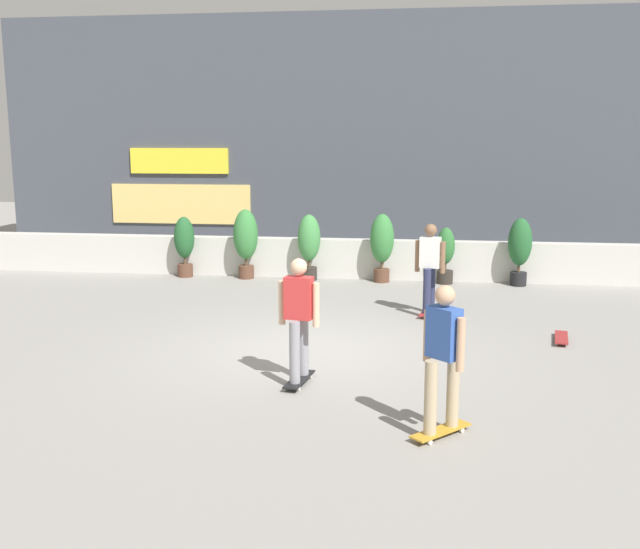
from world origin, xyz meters
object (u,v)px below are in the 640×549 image
Objects in this scene: potted_plant_3 at (382,242)px; skater_by_wall_left at (430,265)px; potted_plant_5 at (520,247)px; potted_plant_4 at (446,253)px; skater_mid_plaza at (299,315)px; potted_plant_0 at (184,242)px; potted_plant_2 at (309,242)px; skateboard_near_camera at (561,337)px; potted_plant_1 at (246,238)px; skater_far_right at (443,354)px.

potted_plant_3 is 0.91× the size of skater_by_wall_left.
skater_by_wall_left is at bearing -123.06° from potted_plant_5.
skater_mid_plaza is (-2.12, -7.18, 0.24)m from potted_plant_4.
potted_plant_0 is at bearing -180.00° from potted_plant_3.
potted_plant_4 is 0.84× the size of potted_plant_5.
skater_by_wall_left is at bearing -28.37° from potted_plant_0.
skater_mid_plaza reaches higher than potted_plant_2.
skateboard_near_camera is at bearing -30.34° from potted_plant_0.
skater_by_wall_left is at bearing -71.23° from potted_plant_3.
skater_mid_plaza is at bearing -145.63° from skateboard_near_camera.
potted_plant_2 is 7.25m from skater_mid_plaza.
potted_plant_2 is at bearing 131.48° from skater_by_wall_left.
potted_plant_3 is (3.15, 0.00, -0.04)m from potted_plant_1.
potted_plant_3 is (1.67, 0.00, 0.03)m from potted_plant_2.
skater_by_wall_left reaches higher than potted_plant_5.
potted_plant_3 is at bearing 84.46° from skater_mid_plaza.
skater_mid_plaza is (-3.73, -7.18, 0.07)m from potted_plant_5.
potted_plant_0 is 10.42m from skater_far_right.
potted_plant_0 is 0.91× the size of potted_plant_3.
potted_plant_4 is at bearing 82.87° from skater_by_wall_left.
skateboard_near_camera is (2.02, 4.13, -0.88)m from skater_far_right.
potted_plant_3 is 7.22m from skater_mid_plaza.
potted_plant_5 is 0.89× the size of skater_far_right.
potted_plant_0 is at bearing 151.63° from skater_by_wall_left.
skater_far_right is at bearing -116.06° from skateboard_near_camera.
potted_plant_4 is (6.05, 0.00, -0.12)m from potted_plant_0.
skater_by_wall_left reaches higher than potted_plant_3.
skater_far_right is at bearing -89.07° from skater_by_wall_left.
skateboard_near_camera is at bearing -55.31° from potted_plant_3.
potted_plant_4 is 1.54× the size of skateboard_near_camera.
potted_plant_2 reaches higher than skateboard_near_camera.
skater_by_wall_left is (-0.09, 5.62, 0.00)m from skater_far_right.
skater_far_right is 5.62m from skater_by_wall_left.
potted_plant_3 is 0.91× the size of skater_far_right.
potted_plant_1 is at bearing 143.86° from skater_by_wall_left.
potted_plant_4 is at bearing 0.00° from potted_plant_1.
potted_plant_3 is 8.75m from skater_far_right.
potted_plant_2 reaches higher than potted_plant_5.
potted_plant_1 is at bearing 108.87° from skater_mid_plaza.
skater_by_wall_left is 2.06× the size of skateboard_near_camera.
potted_plant_3 is 0.91× the size of skater_mid_plaza.
potted_plant_1 is 0.95× the size of skater_mid_plaza.
potted_plant_0 is 6.05m from potted_plant_4.
skater_mid_plaza is 2.06× the size of skateboard_near_camera.
potted_plant_5 is at bearing 0.00° from potted_plant_2.
skateboard_near_camera is (0.12, -4.55, -0.81)m from potted_plant_5.
skater_mid_plaza is at bearing -95.54° from potted_plant_3.
skater_far_right is (2.80, -8.68, 0.06)m from potted_plant_2.
skater_far_right reaches higher than potted_plant_5.
potted_plant_1 is 9.68m from skater_far_right.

